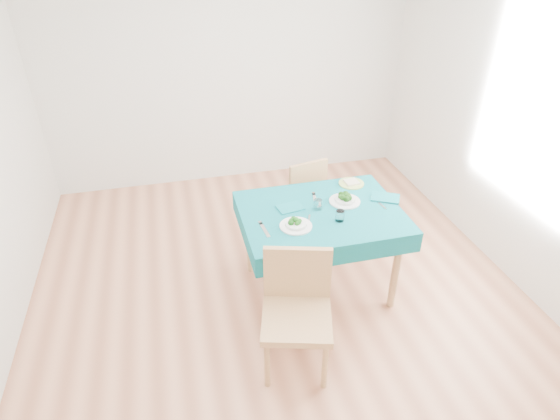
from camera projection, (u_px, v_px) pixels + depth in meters
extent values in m
cube|color=#A76445|center=(280.00, 298.00, 3.87)|extent=(4.00, 4.50, 0.02)
cube|color=silver|center=(228.00, 63.00, 5.00)|extent=(4.00, 0.02, 2.70)
cube|color=silver|center=(533.00, 121.00, 3.57)|extent=(0.02, 4.50, 2.70)
cube|color=#085860|center=(319.00, 251.00, 3.78)|extent=(1.22, 0.93, 0.76)
cube|color=#A67C4E|center=(297.00, 303.00, 2.99)|extent=(0.57, 0.60, 1.14)
cube|color=#A67C4E|center=(299.00, 193.00, 4.41)|extent=(0.45, 0.47, 0.93)
cube|color=silver|center=(265.00, 230.00, 3.36)|extent=(0.05, 0.20, 0.00)
cube|color=silver|center=(309.00, 222.00, 3.45)|extent=(0.09, 0.18, 0.00)
cube|color=silver|center=(315.00, 199.00, 3.72)|extent=(0.07, 0.19, 0.00)
cube|color=silver|center=(379.00, 203.00, 3.68)|extent=(0.05, 0.22, 0.00)
cube|color=#0C626A|center=(290.00, 208.00, 3.61)|extent=(0.21, 0.17, 0.01)
cube|color=#0C626A|center=(385.00, 198.00, 3.74)|extent=(0.27, 0.24, 0.01)
cylinder|color=white|center=(318.00, 204.00, 3.58)|extent=(0.06, 0.06, 0.08)
cylinder|color=white|center=(340.00, 216.00, 3.44)|extent=(0.06, 0.06, 0.08)
cylinder|color=#A8BF5D|center=(351.00, 183.00, 3.94)|extent=(0.21, 0.21, 0.01)
cube|color=beige|center=(351.00, 182.00, 3.93)|extent=(0.12, 0.12, 0.02)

